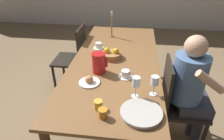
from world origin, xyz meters
name	(u,v)px	position (x,y,z in m)	size (l,w,h in m)	color
ground_plane	(115,112)	(0.00, 0.00, 0.00)	(20.00, 20.00, 0.00)	#7F6647
dining_table	(116,66)	(0.00, 0.00, 0.66)	(0.91, 2.12, 0.75)	brown
chair_person_side	(177,102)	(0.64, -0.32, 0.49)	(0.42, 0.42, 0.92)	black
chair_opposite	(74,57)	(-0.64, 0.51, 0.49)	(0.42, 0.42, 0.92)	black
person_seated	(191,86)	(0.73, -0.33, 0.70)	(0.39, 0.41, 1.18)	#33333D
red_pitcher	(99,63)	(-0.13, -0.28, 0.85)	(0.15, 0.13, 0.20)	red
wine_glass_water	(136,83)	(0.22, -0.62, 0.88)	(0.06, 0.06, 0.18)	white
wine_glass_juice	(155,82)	(0.37, -0.58, 0.88)	(0.06, 0.06, 0.17)	white
teacup_near_person	(125,74)	(0.13, -0.35, 0.78)	(0.13, 0.13, 0.07)	white
teacup_across	(99,46)	(-0.23, 0.26, 0.78)	(0.13, 0.13, 0.07)	white
serving_tray	(141,113)	(0.27, -0.83, 0.77)	(0.30, 0.30, 0.03)	#B7B2A8
bread_plate	(89,81)	(-0.18, -0.48, 0.77)	(0.19, 0.19, 0.07)	white
jam_jar_amber	(98,104)	(-0.04, -0.80, 0.79)	(0.07, 0.07, 0.07)	gold
jam_jar_red	(103,113)	(0.01, -0.88, 0.79)	(0.07, 0.07, 0.07)	#C67A1E
fruit_bowl	(111,54)	(-0.05, 0.03, 0.79)	(0.22, 0.22, 0.12)	#9E6B3D
candlestick_tall	(112,27)	(-0.13, 0.66, 0.88)	(0.06, 0.06, 0.34)	olive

